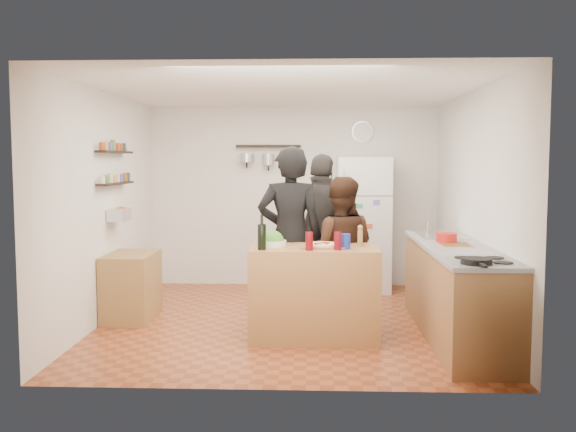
{
  "coord_description": "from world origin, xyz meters",
  "views": [
    {
      "loc": [
        0.28,
        -6.88,
        1.76
      ],
      "look_at": [
        0.0,
        0.1,
        1.15
      ],
      "focal_mm": 40.0,
      "sensor_mm": 36.0,
      "label": 1
    }
  ],
  "objects_px": {
    "red_bowl": "(446,237)",
    "side_table": "(131,286)",
    "pepper_mill": "(360,238)",
    "person_left": "(290,237)",
    "salad_bowl": "(272,243)",
    "wine_bottle": "(262,237)",
    "skillet": "(476,261)",
    "fridge": "(363,224)",
    "salt_canister": "(346,241)",
    "counter_run": "(456,293)",
    "wall_clock": "(362,132)",
    "person_back": "(323,234)",
    "person_center": "(340,251)",
    "prep_island": "(314,293)"
  },
  "relations": [
    {
      "from": "salad_bowl",
      "to": "side_table",
      "type": "distance_m",
      "value": 1.83
    },
    {
      "from": "wine_bottle",
      "to": "side_table",
      "type": "distance_m",
      "value": 1.9
    },
    {
      "from": "salad_bowl",
      "to": "pepper_mill",
      "type": "distance_m",
      "value": 0.87
    },
    {
      "from": "person_left",
      "to": "person_center",
      "type": "xyz_separation_m",
      "value": [
        0.53,
        0.03,
        -0.16
      ]
    },
    {
      "from": "person_center",
      "to": "side_table",
      "type": "xyz_separation_m",
      "value": [
        -2.3,
        0.18,
        -0.43
      ]
    },
    {
      "from": "prep_island",
      "to": "person_back",
      "type": "distance_m",
      "value": 1.14
    },
    {
      "from": "person_back",
      "to": "wall_clock",
      "type": "height_order",
      "value": "wall_clock"
    },
    {
      "from": "person_back",
      "to": "person_center",
      "type": "bearing_deg",
      "value": 125.36
    },
    {
      "from": "wine_bottle",
      "to": "person_back",
      "type": "relative_size",
      "value": 0.13
    },
    {
      "from": "wine_bottle",
      "to": "wall_clock",
      "type": "xyz_separation_m",
      "value": [
        1.16,
        2.93,
        1.12
      ]
    },
    {
      "from": "fridge",
      "to": "prep_island",
      "type": "bearing_deg",
      "value": -105.47
    },
    {
      "from": "person_center",
      "to": "counter_run",
      "type": "height_order",
      "value": "person_center"
    },
    {
      "from": "wine_bottle",
      "to": "counter_run",
      "type": "relative_size",
      "value": 0.09
    },
    {
      "from": "fridge",
      "to": "wall_clock",
      "type": "relative_size",
      "value": 6.0
    },
    {
      "from": "skillet",
      "to": "fridge",
      "type": "xyz_separation_m",
      "value": [
        -0.65,
        3.43,
        -0.04
      ]
    },
    {
      "from": "wine_bottle",
      "to": "person_left",
      "type": "bearing_deg",
      "value": 70.95
    },
    {
      "from": "person_back",
      "to": "fridge",
      "type": "distance_m",
      "value": 1.45
    },
    {
      "from": "side_table",
      "to": "person_back",
      "type": "bearing_deg",
      "value": 9.25
    },
    {
      "from": "skillet",
      "to": "wall_clock",
      "type": "bearing_deg",
      "value": 99.8
    },
    {
      "from": "salt_canister",
      "to": "skillet",
      "type": "relative_size",
      "value": 0.57
    },
    {
      "from": "wine_bottle",
      "to": "skillet",
      "type": "height_order",
      "value": "wine_bottle"
    },
    {
      "from": "wine_bottle",
      "to": "counter_run",
      "type": "bearing_deg",
      "value": 9.02
    },
    {
      "from": "salt_canister",
      "to": "pepper_mill",
      "type": "bearing_deg",
      "value": 48.58
    },
    {
      "from": "pepper_mill",
      "to": "counter_run",
      "type": "relative_size",
      "value": 0.06
    },
    {
      "from": "salad_bowl",
      "to": "red_bowl",
      "type": "height_order",
      "value": "red_bowl"
    },
    {
      "from": "skillet",
      "to": "counter_run",
      "type": "bearing_deg",
      "value": 84.96
    },
    {
      "from": "pepper_mill",
      "to": "fridge",
      "type": "relative_size",
      "value": 0.09
    },
    {
      "from": "wine_bottle",
      "to": "prep_island",
      "type": "bearing_deg",
      "value": 23.75
    },
    {
      "from": "fridge",
      "to": "salt_canister",
      "type": "bearing_deg",
      "value": -98.18
    },
    {
      "from": "prep_island",
      "to": "red_bowl",
      "type": "relative_size",
      "value": 5.8
    },
    {
      "from": "salt_canister",
      "to": "fridge",
      "type": "xyz_separation_m",
      "value": [
        0.36,
        2.5,
        -0.08
      ]
    },
    {
      "from": "person_center",
      "to": "person_left",
      "type": "bearing_deg",
      "value": 9.11
    },
    {
      "from": "counter_run",
      "to": "red_bowl",
      "type": "height_order",
      "value": "red_bowl"
    },
    {
      "from": "salad_bowl",
      "to": "side_table",
      "type": "bearing_deg",
      "value": 158.13
    },
    {
      "from": "person_back",
      "to": "salt_canister",
      "type": "bearing_deg",
      "value": 117.19
    },
    {
      "from": "salad_bowl",
      "to": "wine_bottle",
      "type": "xyz_separation_m",
      "value": [
        -0.08,
        -0.27,
        0.09
      ]
    },
    {
      "from": "salt_canister",
      "to": "skillet",
      "type": "bearing_deg",
      "value": -42.65
    },
    {
      "from": "salad_bowl",
      "to": "skillet",
      "type": "height_order",
      "value": "skillet"
    },
    {
      "from": "pepper_mill",
      "to": "person_left",
      "type": "distance_m",
      "value": 0.83
    },
    {
      "from": "red_bowl",
      "to": "side_table",
      "type": "distance_m",
      "value": 3.46
    },
    {
      "from": "salad_bowl",
      "to": "red_bowl",
      "type": "xyz_separation_m",
      "value": [
        1.78,
        0.33,
        0.03
      ]
    },
    {
      "from": "skillet",
      "to": "wall_clock",
      "type": "relative_size",
      "value": 0.84
    },
    {
      "from": "person_left",
      "to": "fridge",
      "type": "distance_m",
      "value": 2.11
    },
    {
      "from": "person_back",
      "to": "fridge",
      "type": "xyz_separation_m",
      "value": [
        0.56,
        1.34,
        -0.02
      ]
    },
    {
      "from": "pepper_mill",
      "to": "fridge",
      "type": "bearing_deg",
      "value": 84.86
    },
    {
      "from": "counter_run",
      "to": "wall_clock",
      "type": "relative_size",
      "value": 8.77
    },
    {
      "from": "counter_run",
      "to": "person_left",
      "type": "bearing_deg",
      "value": 166.52
    },
    {
      "from": "wall_clock",
      "to": "counter_run",
      "type": "bearing_deg",
      "value": -74.08
    },
    {
      "from": "person_left",
      "to": "fridge",
      "type": "xyz_separation_m",
      "value": [
        0.92,
        1.9,
        -0.05
      ]
    },
    {
      "from": "pepper_mill",
      "to": "prep_island",
      "type": "bearing_deg",
      "value": -173.66
    }
  ]
}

